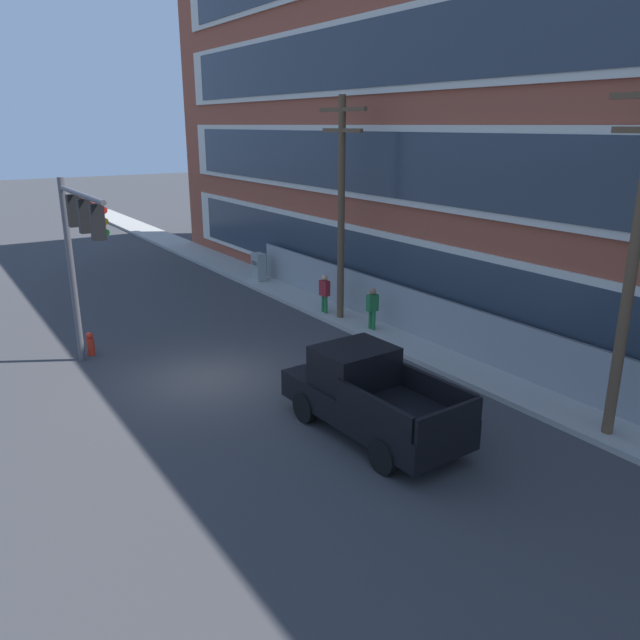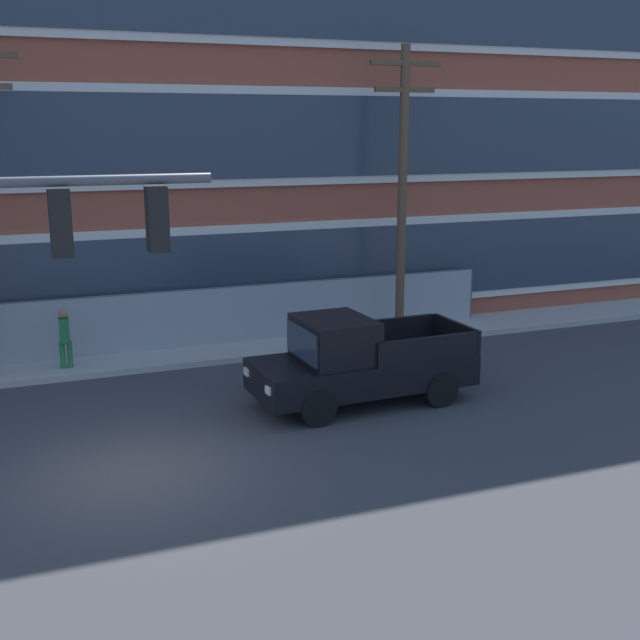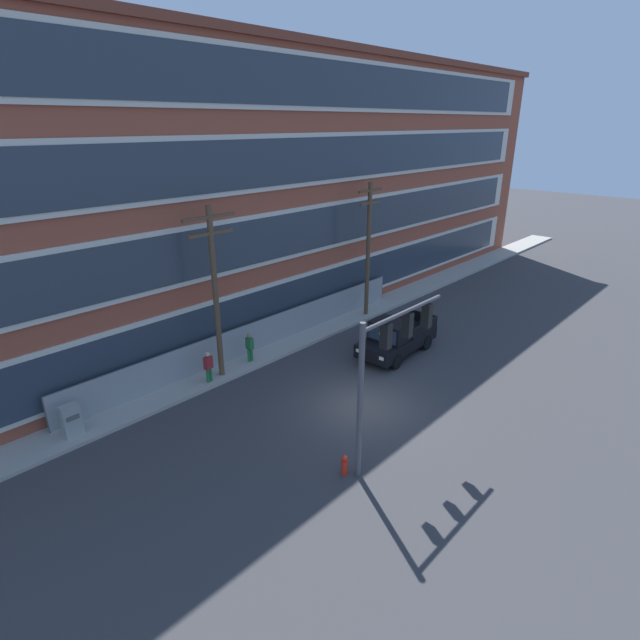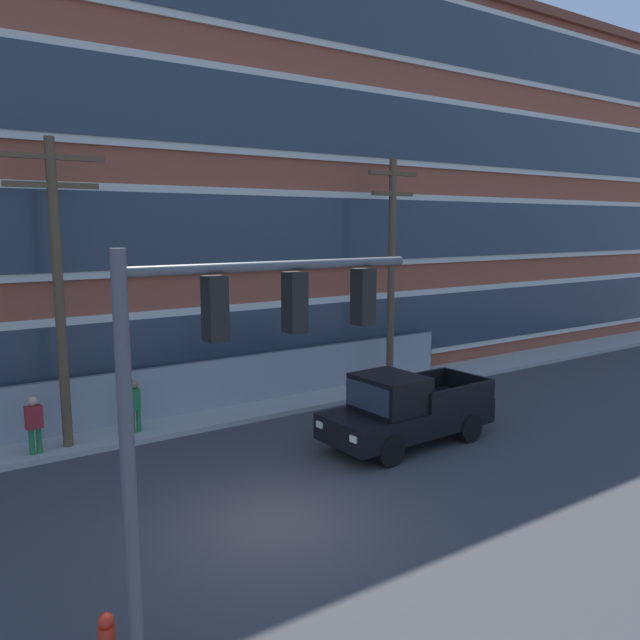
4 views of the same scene
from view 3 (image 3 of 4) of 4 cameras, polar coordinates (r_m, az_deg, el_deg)
name	(u,v)px [view 3 (image 3 of 4)]	position (r m, az deg, el deg)	size (l,w,h in m)	color
ground_plane	(362,406)	(22.15, 4.83, -9.79)	(160.00, 160.00, 0.00)	#38383A
sidewalk_building_side	(256,356)	(26.48, -7.30, -4.15)	(80.00, 2.07, 0.16)	#9E9B93
brick_mill_building	(264,188)	(31.80, -6.43, 14.77)	(53.67, 9.19, 15.55)	brown
chain_link_fence	(261,335)	(26.98, -6.78, -1.68)	(21.96, 0.06, 1.79)	gray
traffic_signal_mast	(388,353)	(17.21, 7.83, -3.81)	(4.71, 0.43, 5.77)	#4C4C51
pickup_truck_black	(396,338)	(26.60, 8.69, -2.01)	(5.15, 2.25, 2.06)	black
utility_pole_near_corner	(215,287)	(23.07, -11.92, 3.74)	(2.69, 0.26, 8.25)	brown
utility_pole_midblock	(368,246)	(30.67, 5.54, 8.44)	(2.12, 0.26, 8.33)	brown
electrical_cabinet	(72,422)	(21.94, -26.52, -10.38)	(0.69, 0.48, 1.46)	#939993
pedestrian_near_cabinet	(250,347)	(25.48, -8.03, -3.03)	(0.32, 0.41, 1.69)	#236B38
pedestrian_by_fence	(208,366)	(23.86, -12.63, -5.16)	(0.43, 0.30, 1.69)	#236B38
fire_hydrant	(344,465)	(18.17, 2.81, -16.22)	(0.24, 0.24, 0.78)	red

